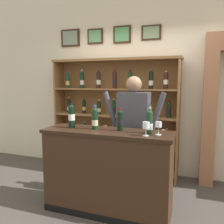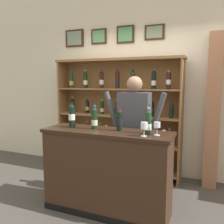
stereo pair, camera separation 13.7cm
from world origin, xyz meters
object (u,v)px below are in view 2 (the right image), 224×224
(wine_shelf, at_px, (118,114))
(shopkeeper, at_px, (134,125))
(tasting_bottle_prosecco, at_px, (94,118))
(tasting_bottle_rosso, at_px, (119,120))
(wine_glass_right, at_px, (144,126))
(tasting_counter, at_px, (107,172))
(tasting_bottle_super_tuscan, at_px, (148,122))
(tasting_bottle_riserva, at_px, (72,115))
(wine_glass_spare, at_px, (157,126))

(wine_shelf, relative_size, shopkeeper, 1.32)
(tasting_bottle_prosecco, height_order, tasting_bottle_rosso, tasting_bottle_prosecco)
(tasting_bottle_rosso, height_order, wine_glass_right, tasting_bottle_rosso)
(wine_shelf, relative_size, tasting_counter, 1.40)
(wine_shelf, distance_m, tasting_bottle_super_tuscan, 1.50)
(tasting_counter, relative_size, tasting_bottle_riserva, 4.99)
(tasting_counter, relative_size, shopkeeper, 0.94)
(wine_glass_spare, relative_size, wine_glass_right, 0.96)
(wine_glass_right, bearing_deg, tasting_bottle_prosecco, 167.11)
(tasting_bottle_super_tuscan, bearing_deg, wine_glass_right, -93.41)
(tasting_counter, xyz_separation_m, tasting_bottle_super_tuscan, (0.50, 0.02, 0.65))
(tasting_counter, bearing_deg, tasting_bottle_rosso, 17.40)
(tasting_counter, bearing_deg, tasting_bottle_super_tuscan, 2.53)
(tasting_bottle_prosecco, bearing_deg, tasting_counter, -9.65)
(wine_shelf, bearing_deg, wine_glass_right, -58.83)
(tasting_bottle_rosso, relative_size, wine_glass_spare, 1.85)
(tasting_counter, xyz_separation_m, tasting_bottle_rosso, (0.15, 0.05, 0.64))
(wine_shelf, relative_size, tasting_bottle_prosecco, 7.45)
(tasting_counter, height_order, tasting_bottle_super_tuscan, tasting_bottle_super_tuscan)
(tasting_bottle_super_tuscan, bearing_deg, wine_glass_spare, -23.86)
(tasting_bottle_prosecco, relative_size, tasting_bottle_rosso, 1.09)
(tasting_counter, height_order, wine_glass_spare, wine_glass_spare)
(wine_shelf, xyz_separation_m, tasting_bottle_rosso, (0.49, -1.21, 0.11))
(tasting_bottle_prosecco, bearing_deg, wine_glass_spare, -4.06)
(tasting_bottle_rosso, bearing_deg, tasting_counter, -162.60)
(wine_glass_spare, height_order, wine_glass_right, wine_glass_right)
(tasting_counter, distance_m, tasting_bottle_prosecco, 0.67)
(shopkeeper, xyz_separation_m, tasting_bottle_super_tuscan, (0.31, -0.45, 0.13))
(wine_shelf, height_order, tasting_bottle_prosecco, wine_shelf)
(wine_shelf, height_order, tasting_bottle_rosso, wine_shelf)
(tasting_bottle_prosecco, xyz_separation_m, tasting_bottle_rosso, (0.32, 0.02, -0.00))
(tasting_bottle_riserva, distance_m, tasting_bottle_rosso, 0.63)
(tasting_bottle_prosecco, height_order, wine_glass_spare, tasting_bottle_prosecco)
(wine_glass_right, bearing_deg, wine_glass_spare, 39.49)
(shopkeeper, xyz_separation_m, wine_glass_right, (0.30, -0.60, 0.11))
(shopkeeper, bearing_deg, tasting_counter, -112.33)
(tasting_counter, distance_m, wine_glass_right, 0.80)
(tasting_counter, distance_m, shopkeeper, 0.73)
(tasting_counter, relative_size, tasting_bottle_rosso, 5.78)
(tasting_bottle_riserva, xyz_separation_m, tasting_bottle_rosso, (0.63, 0.04, -0.03))
(tasting_bottle_prosecco, bearing_deg, tasting_bottle_rosso, 2.90)
(wine_glass_right, bearing_deg, shopkeeper, 116.48)
(wine_shelf, xyz_separation_m, wine_glass_spare, (0.95, -1.28, 0.08))
(tasting_bottle_rosso, distance_m, wine_glass_spare, 0.47)
(shopkeeper, bearing_deg, tasting_bottle_super_tuscan, -55.90)
(tasting_counter, height_order, shopkeeper, shopkeeper)
(shopkeeper, height_order, tasting_bottle_super_tuscan, shopkeeper)
(shopkeeper, relative_size, tasting_bottle_prosecco, 5.66)
(wine_shelf, distance_m, wine_glass_right, 1.62)
(wine_shelf, xyz_separation_m, tasting_bottle_riserva, (-0.14, -1.25, 0.13))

